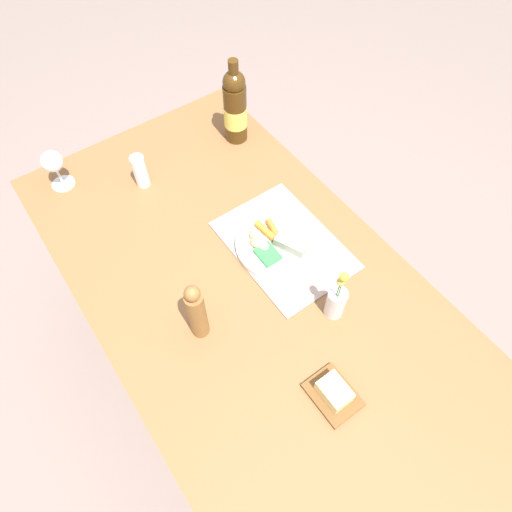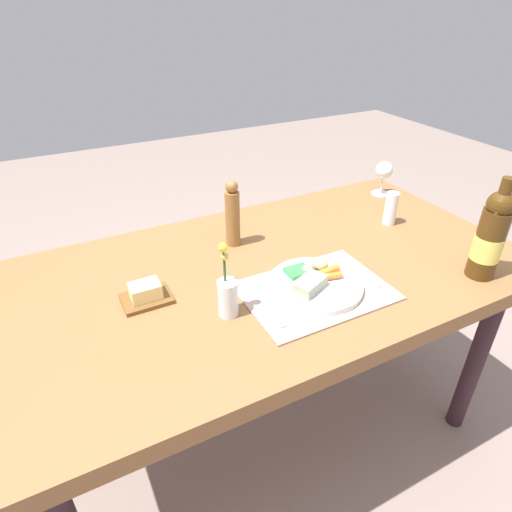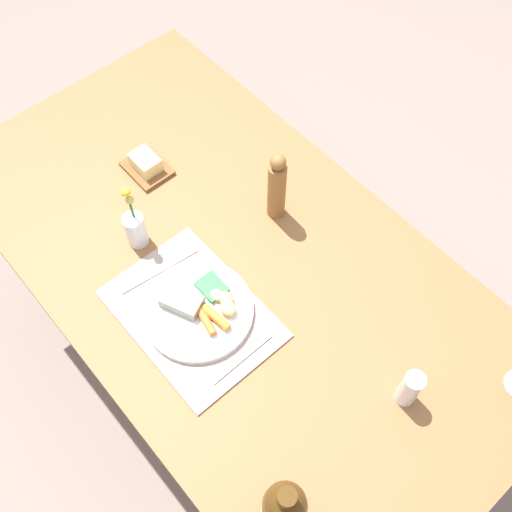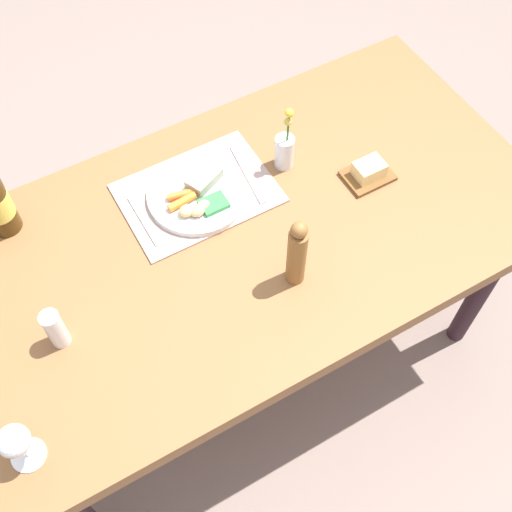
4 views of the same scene
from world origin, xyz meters
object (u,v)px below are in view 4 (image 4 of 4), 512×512
Objects in this scene: butter_dish at (368,172)px; flower_vase at (285,149)px; dining_table at (246,245)px; pepper_mill at (297,254)px; salt_shaker at (55,329)px; wine_glass at (15,442)px; fork at (247,174)px; knife at (144,220)px; dinner_plate at (198,194)px.

flower_vase is at bearing -41.13° from butter_dish.
butter_dish is at bearing 177.91° from dining_table.
butter_dish is (-0.34, -0.17, -0.09)m from pepper_mill.
salt_shaker is 0.27m from wine_glass.
wine_glass is at bearing 14.29° from butter_dish.
pepper_mill is (-0.04, 0.19, 0.18)m from dining_table.
pepper_mill is 1.61× the size of wine_glass.
knife is at bearing 7.23° from fork.
knife is 0.42m from flower_vase.
salt_shaker reaches higher than knife.
fork is 1.83× the size of salt_shaker.
dining_table is at bearing -157.43° from wine_glass.
flower_vase is at bearing -145.25° from dining_table.
knife is (0.16, -0.00, -0.01)m from dinner_plate.
butter_dish reaches higher than knife.
pepper_mill is at bearing 63.21° from flower_vase.
dining_table is at bearing -79.04° from pepper_mill.
dining_table is at bearing 145.29° from knife.
dining_table is 0.20m from fork.
pepper_mill reaches higher than dinner_plate.
fork is at bearing -99.43° from pepper_mill.
dinner_plate is at bearing -145.13° from wine_glass.
salt_shaker is (0.73, 0.20, -0.00)m from flower_vase.
fork is (-0.15, -0.00, -0.01)m from dinner_plate.
dining_table is 7.33× the size of fork.
pepper_mill is at bearing 126.81° from knife.
wine_glass reaches higher than fork.
flower_vase is (-0.42, 0.01, 0.05)m from knife.
dining_table is 5.98× the size of dinner_plate.
dining_table is 12.27× the size of butter_dish.
knife is 1.36× the size of butter_dish.
salt_shaker is at bearing 24.58° from dinner_plate.
wine_glass is (0.46, 0.43, 0.09)m from knife.
dinner_plate is at bearing 179.28° from knife.
knife is 0.43m from pepper_mill.
butter_dish is (-0.59, 0.16, 0.01)m from knife.
dinner_plate is 0.15m from fork.
dinner_plate reaches higher than fork.
dinner_plate is 0.36m from pepper_mill.
flower_vase reaches higher than dinner_plate.
dining_table is 0.26m from pepper_mill.
knife is 0.64m from wine_glass.
knife is 0.62m from butter_dish.
fork is 0.89m from wine_glass.
fork is 1.57× the size of wine_glass.
flower_vase reaches higher than wine_glass.
dinner_plate reaches higher than butter_dish.
fork is 1.23× the size of knife.
flower_vase reaches higher than butter_dish.
butter_dish is (-0.18, 0.15, -0.04)m from flower_vase.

